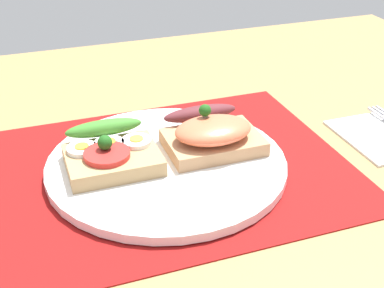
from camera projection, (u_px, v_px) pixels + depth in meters
ground_plane at (167, 182)px, 60.14cm from camera, size 120.00×90.00×3.20cm
placemat at (167, 169)px, 59.28cm from camera, size 40.34×31.38×0.30cm
plate at (167, 164)px, 58.95cm from camera, size 26.58×26.58×1.02cm
sandwich_egg_tomato at (111, 152)px, 57.49cm from camera, size 9.91×9.25×3.94cm
sandwich_salmon at (211, 133)px, 60.25cm from camera, size 10.70×9.18×5.40cm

